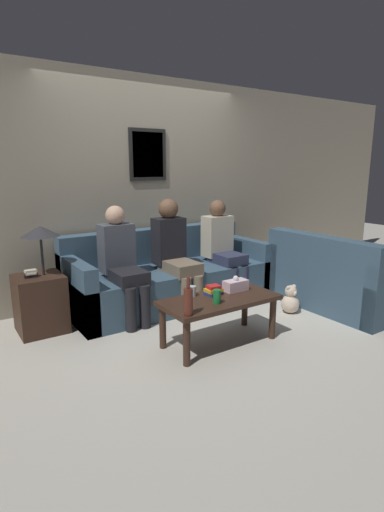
{
  "coord_description": "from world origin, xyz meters",
  "views": [
    {
      "loc": [
        -2.26,
        -3.34,
        1.58
      ],
      "look_at": [
        -0.1,
        -0.09,
        0.69
      ],
      "focal_mm": 28.0,
      "sensor_mm": 36.0,
      "label": 1
    }
  ],
  "objects_px": {
    "person_left": "(122,260)",
    "person_middle": "(174,250)",
    "person_right": "(223,245)",
    "wine_bottle": "(188,301)",
    "couch_main": "(169,278)",
    "drinking_glass": "(192,291)",
    "coffee_table": "(219,305)",
    "couch_side": "(338,281)",
    "teddy_bear": "(290,301)"
  },
  "relations": [
    {
      "from": "teddy_bear",
      "to": "coffee_table",
      "type": "bearing_deg",
      "value": -171.09
    },
    {
      "from": "couch_main",
      "to": "wine_bottle",
      "type": "distance_m",
      "value": 1.58
    },
    {
      "from": "wine_bottle",
      "to": "person_right",
      "type": "bearing_deg",
      "value": 43.6
    },
    {
      "from": "person_middle",
      "to": "person_right",
      "type": "xyz_separation_m",
      "value": [
        0.68,
        0.01,
        -0.02
      ]
    },
    {
      "from": "person_left",
      "to": "person_right",
      "type": "bearing_deg",
      "value": 0.95
    },
    {
      "from": "couch_side",
      "to": "person_middle",
      "type": "distance_m",
      "value": 1.9
    },
    {
      "from": "couch_main",
      "to": "wine_bottle",
      "type": "xyz_separation_m",
      "value": [
        -0.65,
        -1.42,
        0.25
      ]
    },
    {
      "from": "teddy_bear",
      "to": "drinking_glass",
      "type": "bearing_deg",
      "value": -179.98
    },
    {
      "from": "coffee_table",
      "to": "teddy_bear",
      "type": "distance_m",
      "value": 1.15
    },
    {
      "from": "person_middle",
      "to": "person_right",
      "type": "distance_m",
      "value": 0.68
    },
    {
      "from": "person_left",
      "to": "person_middle",
      "type": "distance_m",
      "value": 0.64
    },
    {
      "from": "person_left",
      "to": "person_right",
      "type": "relative_size",
      "value": 1.01
    },
    {
      "from": "person_left",
      "to": "person_right",
      "type": "distance_m",
      "value": 1.32
    },
    {
      "from": "couch_main",
      "to": "teddy_bear",
      "type": "xyz_separation_m",
      "value": [
        0.92,
        -1.05,
        -0.16
      ]
    },
    {
      "from": "coffee_table",
      "to": "teddy_bear",
      "type": "height_order",
      "value": "coffee_table"
    },
    {
      "from": "person_middle",
      "to": "couch_side",
      "type": "bearing_deg",
      "value": -32.53
    },
    {
      "from": "person_left",
      "to": "person_middle",
      "type": "height_order",
      "value": "person_middle"
    },
    {
      "from": "teddy_bear",
      "to": "person_right",
      "type": "bearing_deg",
      "value": 106.86
    },
    {
      "from": "coffee_table",
      "to": "person_left",
      "type": "xyz_separation_m",
      "value": [
        -0.47,
        1.03,
        0.27
      ]
    },
    {
      "from": "couch_main",
      "to": "couch_side",
      "type": "height_order",
      "value": "same"
    },
    {
      "from": "wine_bottle",
      "to": "teddy_bear",
      "type": "distance_m",
      "value": 1.67
    },
    {
      "from": "drinking_glass",
      "to": "person_middle",
      "type": "bearing_deg",
      "value": 68.53
    },
    {
      "from": "wine_bottle",
      "to": "couch_main",
      "type": "bearing_deg",
      "value": 65.36
    },
    {
      "from": "couch_main",
      "to": "person_middle",
      "type": "distance_m",
      "value": 0.41
    },
    {
      "from": "wine_bottle",
      "to": "teddy_bear",
      "type": "bearing_deg",
      "value": 13.26
    },
    {
      "from": "coffee_table",
      "to": "person_middle",
      "type": "bearing_deg",
      "value": 81.05
    },
    {
      "from": "drinking_glass",
      "to": "person_right",
      "type": "distance_m",
      "value": 1.36
    },
    {
      "from": "couch_side",
      "to": "coffee_table",
      "type": "xyz_separation_m",
      "value": [
        -1.74,
        -0.04,
        0.07
      ]
    },
    {
      "from": "coffee_table",
      "to": "person_left",
      "type": "bearing_deg",
      "value": 114.65
    },
    {
      "from": "wine_bottle",
      "to": "person_middle",
      "type": "relative_size",
      "value": 0.26
    },
    {
      "from": "drinking_glass",
      "to": "person_left",
      "type": "relative_size",
      "value": 0.08
    },
    {
      "from": "person_left",
      "to": "person_middle",
      "type": "relative_size",
      "value": 0.97
    },
    {
      "from": "coffee_table",
      "to": "couch_side",
      "type": "bearing_deg",
      "value": 1.23
    },
    {
      "from": "person_right",
      "to": "person_middle",
      "type": "bearing_deg",
      "value": -179.26
    },
    {
      "from": "wine_bottle",
      "to": "person_left",
      "type": "xyz_separation_m",
      "value": [
        -0.01,
        1.22,
        0.09
      ]
    },
    {
      "from": "couch_main",
      "to": "drinking_glass",
      "type": "xyz_separation_m",
      "value": [
        -0.37,
        -1.05,
        0.18
      ]
    },
    {
      "from": "person_left",
      "to": "teddy_bear",
      "type": "distance_m",
      "value": 1.87
    },
    {
      "from": "couch_main",
      "to": "person_left",
      "type": "relative_size",
      "value": 1.99
    },
    {
      "from": "couch_main",
      "to": "drinking_glass",
      "type": "relative_size",
      "value": 24.76
    },
    {
      "from": "couch_main",
      "to": "drinking_glass",
      "type": "distance_m",
      "value": 1.13
    },
    {
      "from": "coffee_table",
      "to": "wine_bottle",
      "type": "relative_size",
      "value": 3.42
    },
    {
      "from": "couch_side",
      "to": "drinking_glass",
      "type": "xyz_separation_m",
      "value": [
        -1.91,
        0.14,
        0.18
      ]
    },
    {
      "from": "couch_main",
      "to": "coffee_table",
      "type": "height_order",
      "value": "couch_main"
    },
    {
      "from": "drinking_glass",
      "to": "person_right",
      "type": "relative_size",
      "value": 0.08
    },
    {
      "from": "person_left",
      "to": "person_right",
      "type": "xyz_separation_m",
      "value": [
        1.32,
        0.02,
        0.0
      ]
    },
    {
      "from": "coffee_table",
      "to": "couch_main",
      "type": "bearing_deg",
      "value": 81.06
    },
    {
      "from": "coffee_table",
      "to": "drinking_glass",
      "type": "height_order",
      "value": "drinking_glass"
    },
    {
      "from": "wine_bottle",
      "to": "person_middle",
      "type": "xyz_separation_m",
      "value": [
        0.62,
        1.24,
        0.11
      ]
    },
    {
      "from": "couch_main",
      "to": "wine_bottle",
      "type": "bearing_deg",
      "value": -114.64
    },
    {
      "from": "wine_bottle",
      "to": "coffee_table",
      "type": "bearing_deg",
      "value": 23.11
    }
  ]
}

